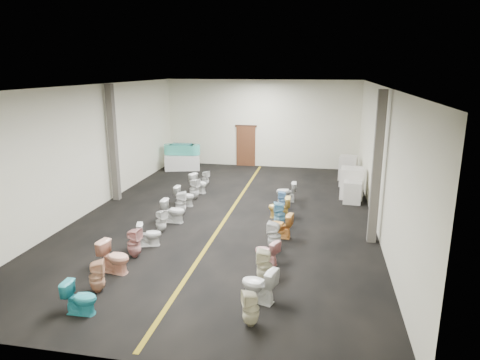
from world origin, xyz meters
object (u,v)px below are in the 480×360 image
Objects in this scene: appliance_crate_b at (352,183)px; toilet_left_4 at (149,234)px; toilet_left_2 at (114,257)px; toilet_right_9 at (286,192)px; appliance_crate_c at (349,178)px; toilet_left_5 at (161,221)px; display_table at (182,162)px; toilet_right_3 at (267,252)px; toilet_left_8 at (185,196)px; bathtub at (182,149)px; toilet_right_2 at (264,266)px; toilet_right_7 at (279,207)px; toilet_right_0 at (251,309)px; toilet_left_1 at (97,276)px; appliance_crate_d at (348,168)px; toilet_left_6 at (173,211)px; toilet_left_7 at (181,203)px; toilet_right_1 at (259,284)px; toilet_right_4 at (274,236)px; toilet_left_3 at (134,243)px; toilet_right_5 at (280,225)px; toilet_left_10 at (199,183)px; toilet_right_6 at (280,214)px; toilet_left_9 at (194,189)px; toilet_left_0 at (80,298)px; appliance_crate_a at (352,192)px; toilet_right_8 at (283,200)px.

appliance_crate_b is 1.74× the size of toilet_left_4.
toilet_right_9 is at bearing -19.55° from toilet_left_2.
toilet_left_5 is at bearing -132.32° from appliance_crate_c.
display_table is 9.74m from toilet_left_4.
toilet_left_2 reaches higher than toilet_right_3.
toilet_left_2 is 5.56m from toilet_left_8.
bathtub is 12.49m from toilet_right_2.
toilet_right_0 is at bearing -2.75° from toilet_right_7.
bathtub reaches higher than toilet_left_1.
toilet_left_6 is at bearing -130.70° from appliance_crate_d.
toilet_right_1 is (3.59, -5.27, -0.01)m from toilet_left_7.
toilet_left_3 is at bearing -66.34° from toilet_right_4.
toilet_left_10 is at bearing -129.80° from toilet_right_5.
toilet_left_1 is 4.28m from toilet_right_3.
toilet_right_7 is at bearing -118.92° from appliance_crate_c.
toilet_right_6 is (3.56, 0.27, 0.02)m from toilet_left_6.
toilet_left_9 is 1.07× the size of toilet_right_5.
toilet_left_5 is 4.55m from toilet_left_10.
appliance_crate_d reaches higher than toilet_right_7.
toilet_left_0 is at bearing 161.26° from toilet_left_4.
bathtub is at bearing -136.05° from toilet_right_5.
bathtub is 8.43m from appliance_crate_c.
appliance_crate_a is 1.02× the size of toilet_left_2.
appliance_crate_b is 8.60m from toilet_left_4.
toilet_right_4 reaches higher than toilet_right_0.
bathtub is 2.58× the size of toilet_right_8.
toilet_right_5 is (0.16, 1.92, 0.05)m from toilet_right_3.
toilet_right_6 is (3.59, 2.27, 0.07)m from toilet_left_4.
toilet_left_8 is 4.04m from toilet_right_6.
toilet_right_3 is 4.58m from toilet_right_8.
display_table is at bearing -132.17° from toilet_right_9.
toilet_right_5 is at bearing 173.14° from toilet_right_2.
display_table is 4.37m from toilet_left_10.
appliance_crate_c is 0.99× the size of toilet_right_5.
toilet_left_6 is at bearing -168.36° from toilet_right_0.
toilet_right_8 is (-2.56, -2.06, -0.25)m from appliance_crate_b.
bathtub is 2.45× the size of toilet_left_8.
toilet_right_0 is at bearing -66.03° from display_table.
appliance_crate_d reaches higher than toilet_right_5.
appliance_crate_c is 5.35m from toilet_right_7.
toilet_left_7 reaches higher than toilet_right_0.
toilet_left_2 is at bearing -33.14° from toilet_right_9.
toilet_left_0 is 3.82m from toilet_right_1.
toilet_right_6 reaches higher than toilet_right_1.
toilet_left_8 reaches higher than toilet_left_5.
toilet_left_3 is 3.78m from toilet_right_2.
appliance_crate_c is 1.06× the size of toilet_left_5.
toilet_right_9 is (-0.04, 8.49, 0.01)m from toilet_right_0.
bathtub is 9.25m from toilet_right_6.
appliance_crate_d is (0.00, 3.67, 0.13)m from appliance_crate_a.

